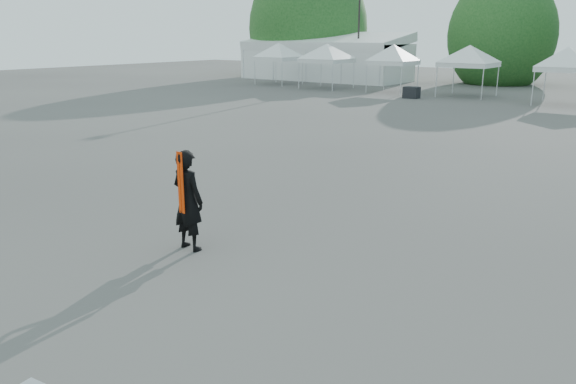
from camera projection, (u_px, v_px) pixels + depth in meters
The scene contains 12 objects.
ground at pixel (286, 232), 11.72m from camera, with size 120.00×120.00×0.00m, color #474442.
marquee at pixel (325, 58), 50.85m from camera, with size 15.00×6.25×4.23m.
light_pole_west at pixel (359, 12), 46.74m from camera, with size 0.60×0.25×10.30m.
tree_far_w at pixel (308, 29), 54.78m from camera, with size 4.80×4.80×7.30m.
tree_mid_w at pixel (501, 35), 46.09m from camera, with size 4.16×4.16×6.33m.
tent_a at pixel (279, 46), 45.82m from camera, with size 4.26×4.26×3.88m.
tent_b at pixel (327, 47), 42.28m from camera, with size 4.56×4.56×3.88m.
tent_c at pixel (394, 48), 39.22m from camera, with size 4.06×4.06×3.88m.
tent_d at pixel (470, 49), 36.71m from camera, with size 4.59×4.59×3.88m.
tent_e at pixel (568, 51), 32.00m from camera, with size 4.13×4.13×3.88m.
man at pixel (188, 200), 10.58m from camera, with size 0.72×0.48×1.95m.
crate_west at pixel (412, 92), 36.33m from camera, with size 0.95×0.74×0.74m, color black.
Camera 1 is at (6.67, -8.82, 3.99)m, focal length 35.00 mm.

